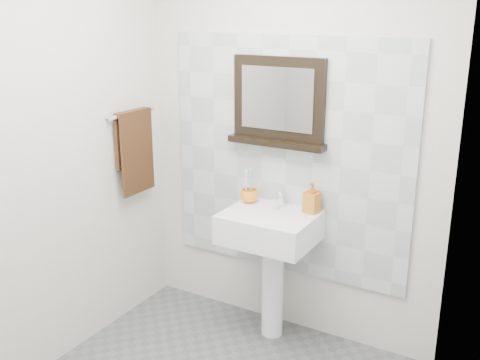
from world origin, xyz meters
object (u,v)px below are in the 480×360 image
pedestal_sink (270,241)px  hand_towel (135,145)px  toothbrush_cup (249,196)px  framed_mirror (279,104)px  soap_dispenser (312,197)px

pedestal_sink → hand_towel: bearing=-172.9°
toothbrush_cup → framed_mirror: 0.62m
pedestal_sink → hand_towel: (-0.94, -0.12, 0.51)m
framed_mirror → hand_towel: 0.99m
toothbrush_cup → soap_dispenser: 0.42m
soap_dispenser → framed_mirror: 0.60m
toothbrush_cup → hand_towel: hand_towel is taller
pedestal_sink → toothbrush_cup: (-0.21, 0.10, 0.23)m
pedestal_sink → soap_dispenser: (0.21, 0.13, 0.28)m
toothbrush_cup → hand_towel: (-0.74, -0.22, 0.29)m
framed_mirror → hand_towel: size_ratio=1.16×
soap_dispenser → framed_mirror: size_ratio=0.30×
toothbrush_cup → soap_dispenser: size_ratio=0.58×
soap_dispenser → framed_mirror: (-0.26, 0.05, 0.54)m
toothbrush_cup → soap_dispenser: (0.42, 0.03, 0.05)m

